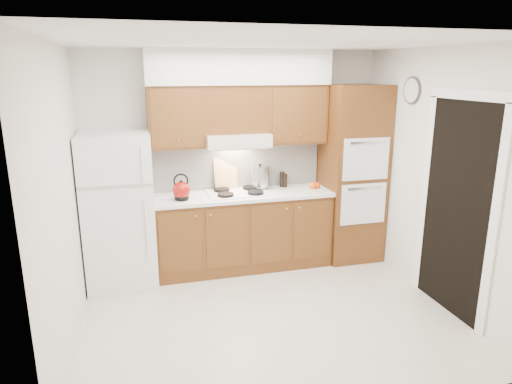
# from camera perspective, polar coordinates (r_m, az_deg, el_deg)

# --- Properties ---
(floor) EXTENTS (3.60, 3.60, 0.00)m
(floor) POSITION_cam_1_polar(r_m,az_deg,el_deg) (4.74, 1.61, -14.95)
(floor) COLOR beige
(floor) RESTS_ON ground
(ceiling) EXTENTS (3.60, 3.60, 0.00)m
(ceiling) POSITION_cam_1_polar(r_m,az_deg,el_deg) (4.11, 1.89, 18.26)
(ceiling) COLOR white
(ceiling) RESTS_ON wall_back
(wall_back) EXTENTS (3.60, 0.02, 2.60)m
(wall_back) POSITION_cam_1_polar(r_m,az_deg,el_deg) (5.66, -2.66, 4.13)
(wall_back) COLOR silver
(wall_back) RESTS_ON floor
(wall_left) EXTENTS (0.02, 3.00, 2.60)m
(wall_left) POSITION_cam_1_polar(r_m,az_deg,el_deg) (4.12, -23.02, -1.22)
(wall_left) COLOR silver
(wall_left) RESTS_ON floor
(wall_right) EXTENTS (0.02, 3.00, 2.60)m
(wall_right) POSITION_cam_1_polar(r_m,az_deg,el_deg) (5.05, 21.69, 1.75)
(wall_right) COLOR silver
(wall_right) RESTS_ON floor
(fridge) EXTENTS (0.75, 0.72, 1.72)m
(fridge) POSITION_cam_1_polar(r_m,az_deg,el_deg) (5.29, -16.75, -2.19)
(fridge) COLOR white
(fridge) RESTS_ON floor
(base_cabinets) EXTENTS (2.11, 0.60, 0.90)m
(base_cabinets) POSITION_cam_1_polar(r_m,az_deg,el_deg) (5.61, -1.64, -4.98)
(base_cabinets) COLOR brown
(base_cabinets) RESTS_ON floor
(countertop) EXTENTS (2.13, 0.62, 0.04)m
(countertop) POSITION_cam_1_polar(r_m,az_deg,el_deg) (5.46, -1.65, -0.37)
(countertop) COLOR white
(countertop) RESTS_ON base_cabinets
(backsplash) EXTENTS (2.11, 0.03, 0.56)m
(backsplash) POSITION_cam_1_polar(r_m,az_deg,el_deg) (5.67, -2.37, 3.32)
(backsplash) COLOR white
(backsplash) RESTS_ON countertop
(oven_cabinet) EXTENTS (0.70, 0.65, 2.20)m
(oven_cabinet) POSITION_cam_1_polar(r_m,az_deg,el_deg) (5.88, 11.91, 2.24)
(oven_cabinet) COLOR brown
(oven_cabinet) RESTS_ON floor
(upper_cab_left) EXTENTS (0.63, 0.33, 0.70)m
(upper_cab_left) POSITION_cam_1_polar(r_m,az_deg,el_deg) (5.31, -9.99, 9.20)
(upper_cab_left) COLOR brown
(upper_cab_left) RESTS_ON wall_back
(upper_cab_right) EXTENTS (0.73, 0.33, 0.70)m
(upper_cab_right) POSITION_cam_1_polar(r_m,az_deg,el_deg) (5.62, 4.88, 9.68)
(upper_cab_right) COLOR brown
(upper_cab_right) RESTS_ON wall_back
(range_hood) EXTENTS (0.75, 0.45, 0.15)m
(range_hood) POSITION_cam_1_polar(r_m,az_deg,el_deg) (5.39, -2.43, 6.55)
(range_hood) COLOR silver
(range_hood) RESTS_ON wall_back
(upper_cab_over_hood) EXTENTS (0.75, 0.33, 0.55)m
(upper_cab_over_hood) POSITION_cam_1_polar(r_m,az_deg,el_deg) (5.41, -2.62, 10.31)
(upper_cab_over_hood) COLOR brown
(upper_cab_over_hood) RESTS_ON range_hood
(soffit) EXTENTS (2.13, 0.36, 0.40)m
(soffit) POSITION_cam_1_polar(r_m,az_deg,el_deg) (5.39, -2.10, 15.35)
(soffit) COLOR silver
(soffit) RESTS_ON wall_back
(cooktop) EXTENTS (0.74, 0.50, 0.01)m
(cooktop) POSITION_cam_1_polar(r_m,az_deg,el_deg) (5.46, -2.21, -0.09)
(cooktop) COLOR white
(cooktop) RESTS_ON countertop
(doorway) EXTENTS (0.02, 0.90, 2.10)m
(doorway) POSITION_cam_1_polar(r_m,az_deg,el_deg) (4.84, 23.72, -2.07)
(doorway) COLOR black
(doorway) RESTS_ON floor
(wall_clock) EXTENTS (0.02, 0.30, 0.30)m
(wall_clock) POSITION_cam_1_polar(r_m,az_deg,el_deg) (5.38, 18.93, 11.92)
(wall_clock) COLOR #3F3833
(wall_clock) RESTS_ON wall_right
(kettle) EXTENTS (0.23, 0.23, 0.20)m
(kettle) POSITION_cam_1_polar(r_m,az_deg,el_deg) (5.21, -9.32, 0.19)
(kettle) COLOR #940F0A
(kettle) RESTS_ON countertop
(cutting_board) EXTENTS (0.30, 0.13, 0.38)m
(cutting_board) POSITION_cam_1_polar(r_m,az_deg,el_deg) (5.62, -3.83, 2.36)
(cutting_board) COLOR tan
(cutting_board) RESTS_ON countertop
(stock_pot) EXTENTS (0.24, 0.24, 0.25)m
(stock_pot) POSITION_cam_1_polar(r_m,az_deg,el_deg) (5.63, 0.49, 1.96)
(stock_pot) COLOR #ADAEB1
(stock_pot) RESTS_ON cooktop
(condiment_a) EXTENTS (0.07, 0.07, 0.21)m
(condiment_a) POSITION_cam_1_polar(r_m,az_deg,el_deg) (5.74, 0.42, 1.67)
(condiment_a) COLOR black
(condiment_a) RESTS_ON countertop
(condiment_b) EXTENTS (0.07, 0.07, 0.19)m
(condiment_b) POSITION_cam_1_polar(r_m,az_deg,el_deg) (5.75, 3.29, 1.60)
(condiment_b) COLOR black
(condiment_b) RESTS_ON countertop
(condiment_c) EXTENTS (0.06, 0.06, 0.17)m
(condiment_c) POSITION_cam_1_polar(r_m,az_deg,el_deg) (5.73, 3.62, 1.45)
(condiment_c) COLOR black
(condiment_c) RESTS_ON countertop
(orange_near) EXTENTS (0.10, 0.10, 0.08)m
(orange_near) POSITION_cam_1_polar(r_m,az_deg,el_deg) (5.73, 7.68, 0.84)
(orange_near) COLOR #E8480C
(orange_near) RESTS_ON countertop
(orange_far) EXTENTS (0.10, 0.10, 0.09)m
(orange_far) POSITION_cam_1_polar(r_m,az_deg,el_deg) (5.70, 7.07, 0.83)
(orange_far) COLOR #E94D0C
(orange_far) RESTS_ON countertop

